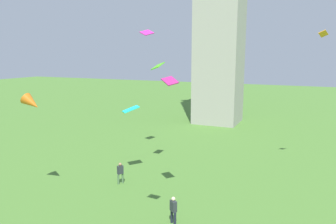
# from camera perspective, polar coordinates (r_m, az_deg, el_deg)

# --- Properties ---
(person_1) EXTENTS (0.54, 0.50, 1.83)m
(person_1) POSITION_cam_1_polar(r_m,az_deg,el_deg) (21.07, 0.96, -16.87)
(person_1) COLOR #1E2333
(person_1) RESTS_ON ground_plane
(person_3) EXTENTS (0.47, 0.55, 1.82)m
(person_3) POSITION_cam_1_polar(r_m,az_deg,el_deg) (27.29, -8.50, -10.52)
(person_3) COLOR #51754C
(person_3) RESTS_ON ground_plane
(kite_flying_0) EXTENTS (1.17, 1.36, 0.70)m
(kite_flying_0) POSITION_cam_1_polar(r_m,az_deg,el_deg) (33.09, -3.79, 13.96)
(kite_flying_0) COLOR #EC28A9
(kite_flying_3) EXTENTS (0.90, 1.33, 0.72)m
(kite_flying_3) POSITION_cam_1_polar(r_m,az_deg,el_deg) (28.69, -1.82, 8.20)
(kite_flying_3) COLOR #50C41B
(kite_flying_4) EXTENTS (1.63, 1.65, 0.53)m
(kite_flying_4) POSITION_cam_1_polar(r_m,az_deg,el_deg) (27.72, -6.65, 0.51)
(kite_flying_4) COLOR #1AEADA
(kite_flying_5) EXTENTS (1.62, 0.99, 1.44)m
(kite_flying_5) POSITION_cam_1_polar(r_m,az_deg,el_deg) (25.50, -23.12, 1.51)
(kite_flying_5) COLOR orange
(kite_flying_6) EXTENTS (1.44, 1.32, 0.61)m
(kite_flying_6) POSITION_cam_1_polar(r_m,az_deg,el_deg) (22.12, 0.34, 5.58)
(kite_flying_6) COLOR #B32375
(kite_flying_7) EXTENTS (0.83, 0.87, 0.62)m
(kite_flying_7) POSITION_cam_1_polar(r_m,az_deg,el_deg) (31.20, 25.97, 12.44)
(kite_flying_7) COLOR orange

